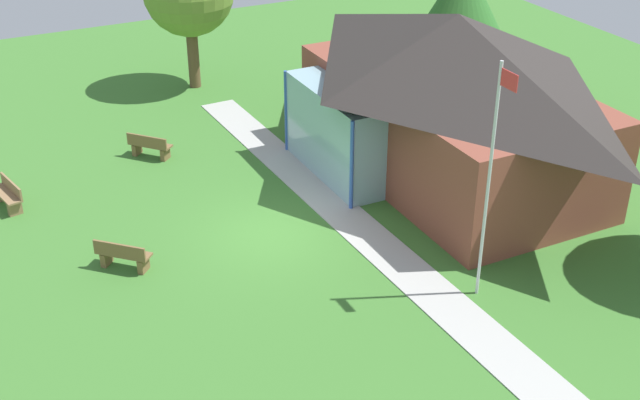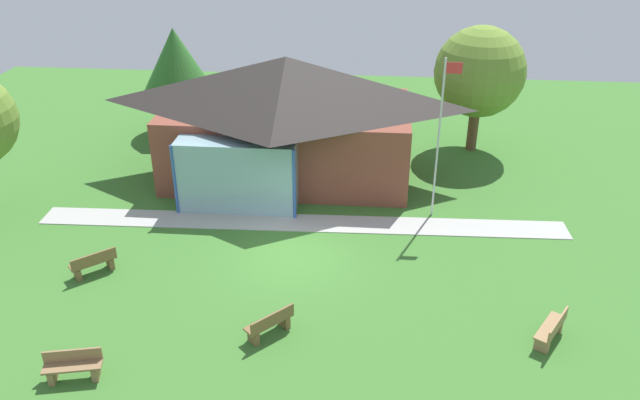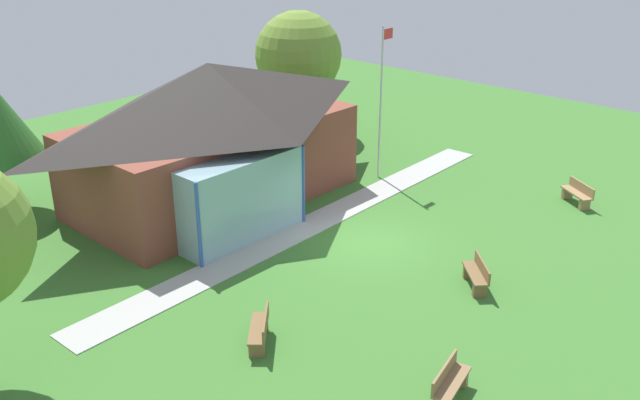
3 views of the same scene
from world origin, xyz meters
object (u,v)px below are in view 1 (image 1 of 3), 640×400
Objects in this scene: bench_front_left at (8,195)px; bench_front_center at (123,256)px; pavilion at (447,94)px; flagpole at (490,175)px; bench_mid_left at (150,146)px.

bench_front_left is 1.13× the size of bench_front_center.
pavilion reaches higher than bench_front_left.
flagpole is at bearing -26.18° from pavilion.
flagpole reaches higher than bench_front_left.
pavilion reaches higher than bench_front_center.
bench_front_left is at bearing -135.31° from flagpole.
pavilion is at bearing 14.78° from bench_mid_left.
flagpole is at bearing -148.05° from bench_front_left.
pavilion reaches higher than bench_mid_left.
pavilion is 1.81× the size of flagpole.
bench_front_center is at bearing -123.75° from flagpole.
flagpole is 4.39× the size of bench_mid_left.
pavilion is 10.00m from bench_mid_left.
bench_front_left is (-10.01, -9.90, -2.98)m from flagpole.
pavilion is 8.10× the size of bench_front_center.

